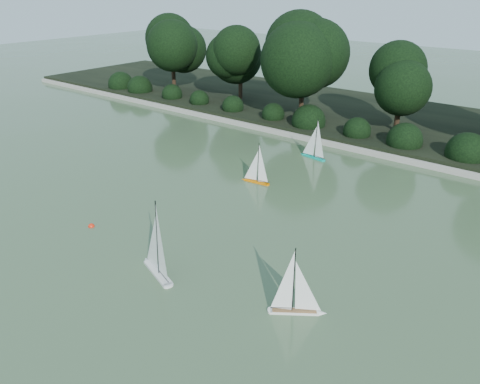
% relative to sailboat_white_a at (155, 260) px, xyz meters
% --- Properties ---
extents(ground, '(80.00, 80.00, 0.00)m').
position_rel_sailboat_white_a_xyz_m(ground, '(-0.61, 0.68, -0.28)').
color(ground, '#384E2F').
rests_on(ground, ground).
extents(pond_coping, '(40.00, 0.35, 0.18)m').
position_rel_sailboat_white_a_xyz_m(pond_coping, '(-0.61, 9.68, -0.19)').
color(pond_coping, gray).
rests_on(pond_coping, ground).
extents(far_bank, '(40.00, 8.00, 0.30)m').
position_rel_sailboat_white_a_xyz_m(far_bank, '(-0.61, 13.68, -0.13)').
color(far_bank, black).
rests_on(far_bank, ground).
extents(tree_line, '(26.31, 3.93, 4.39)m').
position_rel_sailboat_white_a_xyz_m(tree_line, '(0.63, 12.11, 2.36)').
color(tree_line, black).
rests_on(tree_line, ground).
extents(shrub_hedge, '(29.10, 1.10, 1.10)m').
position_rel_sailboat_white_a_xyz_m(shrub_hedge, '(-0.61, 10.58, 0.17)').
color(shrub_hedge, black).
rests_on(shrub_hedge, ground).
extents(sailboat_white_a, '(1.30, 0.62, 1.81)m').
position_rel_sailboat_white_a_xyz_m(sailboat_white_a, '(0.00, 0.00, 0.00)').
color(sailboat_white_a, silver).
rests_on(sailboat_white_a, ground).
extents(sailboat_white_b, '(0.98, 0.75, 1.51)m').
position_rel_sailboat_white_a_xyz_m(sailboat_white_b, '(3.07, 0.73, -0.05)').
color(sailboat_white_b, silver).
rests_on(sailboat_white_b, ground).
extents(sailboat_orange, '(0.98, 0.27, 1.33)m').
position_rel_sailboat_white_a_xyz_m(sailboat_orange, '(-1.26, 5.14, -0.08)').
color(sailboat_orange, '#E36B00').
rests_on(sailboat_orange, ground).
extents(sailboat_teal, '(1.09, 0.33, 1.49)m').
position_rel_sailboat_white_a_xyz_m(sailboat_teal, '(-1.01, 8.12, -0.05)').
color(sailboat_teal, '#039B87').
rests_on(sailboat_teal, ground).
extents(race_buoy, '(0.16, 0.16, 0.16)m').
position_rel_sailboat_white_a_xyz_m(race_buoy, '(-2.75, 0.34, -0.28)').
color(race_buoy, red).
rests_on(race_buoy, ground).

